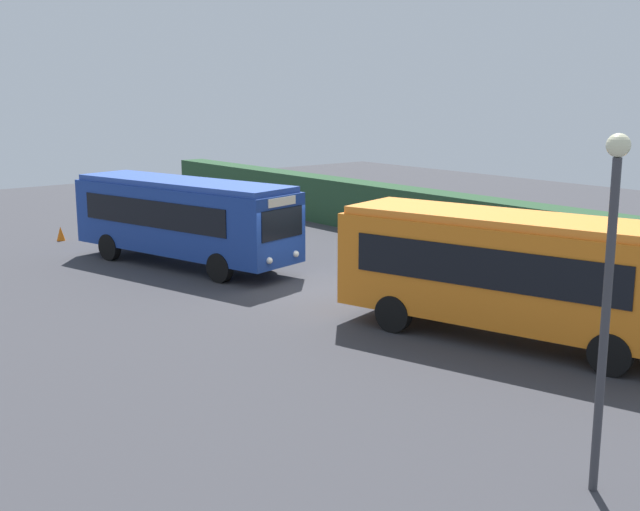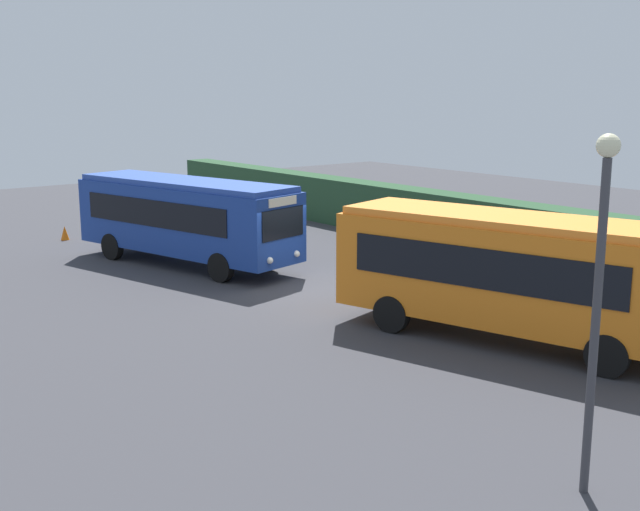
% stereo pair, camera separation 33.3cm
% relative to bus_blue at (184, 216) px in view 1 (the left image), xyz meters
% --- Properties ---
extents(ground_plane, '(64.00, 64.00, 0.00)m').
position_rel_bus_blue_xyz_m(ground_plane, '(5.10, 1.11, -1.80)').
color(ground_plane, '#38383D').
extents(bus_blue, '(9.62, 4.49, 3.12)m').
position_rel_bus_blue_xyz_m(bus_blue, '(0.00, 0.00, 0.00)').
color(bus_blue, navy).
rests_on(bus_blue, ground_plane).
extents(bus_orange, '(9.47, 4.80, 3.24)m').
position_rel_bus_blue_xyz_m(bus_orange, '(13.13, 1.98, 0.06)').
color(bus_orange, orange).
rests_on(bus_orange, ground_plane).
extents(person_left, '(0.49, 0.28, 1.88)m').
position_rel_bus_blue_xyz_m(person_left, '(-3.76, 1.55, -0.81)').
color(person_left, '#334C8C').
rests_on(person_left, ground_plane).
extents(person_center, '(0.40, 0.46, 1.93)m').
position_rel_bus_blue_xyz_m(person_center, '(0.76, 2.97, -0.76)').
color(person_center, '#334C8C').
rests_on(person_center, ground_plane).
extents(person_right, '(0.32, 0.51, 1.77)m').
position_rel_bus_blue_xyz_m(person_right, '(12.76, 6.36, -0.87)').
color(person_right, '#4C6B47').
rests_on(person_right, ground_plane).
extents(hedge_row, '(44.00, 1.41, 2.13)m').
position_rel_bus_blue_xyz_m(hedge_row, '(5.10, 10.25, -0.74)').
color(hedge_row, '#284A2D').
rests_on(hedge_row, ground_plane).
extents(traffic_cone, '(0.36, 0.36, 0.60)m').
position_rel_bus_blue_xyz_m(traffic_cone, '(-7.56, -1.64, -1.50)').
color(traffic_cone, orange).
rests_on(traffic_cone, ground_plane).
extents(lamppost, '(0.36, 0.36, 5.73)m').
position_rel_bus_blue_xyz_m(lamppost, '(18.93, -3.40, 1.76)').
color(lamppost, '#38383D').
rests_on(lamppost, ground_plane).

